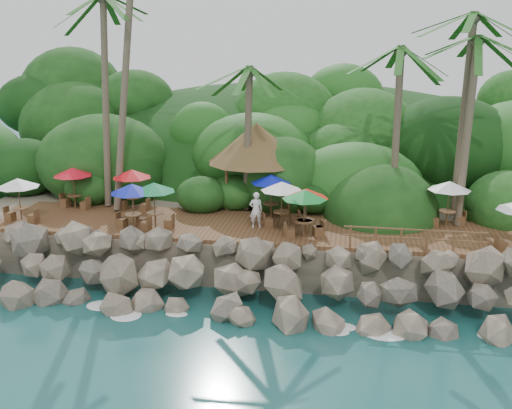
# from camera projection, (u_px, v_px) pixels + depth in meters

# --- Properties ---
(ground) EXTENTS (140.00, 140.00, 0.00)m
(ground) POSITION_uv_depth(u_px,v_px,m) (232.00, 323.00, 23.82)
(ground) COLOR #19514F
(ground) RESTS_ON ground
(land_base) EXTENTS (32.00, 25.20, 2.10)m
(land_base) POSITION_uv_depth(u_px,v_px,m) (281.00, 199.00, 38.74)
(land_base) COLOR gray
(land_base) RESTS_ON ground
(jungle_hill) EXTENTS (44.80, 28.00, 15.40)m
(jungle_hill) POSITION_uv_depth(u_px,v_px,m) (292.00, 187.00, 46.14)
(jungle_hill) COLOR #143811
(jungle_hill) RESTS_ON ground
(seawall) EXTENTS (29.00, 4.00, 2.30)m
(seawall) POSITION_uv_depth(u_px,v_px,m) (241.00, 278.00, 25.41)
(seawall) COLOR gray
(seawall) RESTS_ON ground
(terrace) EXTENTS (26.00, 5.00, 0.20)m
(terrace) POSITION_uv_depth(u_px,v_px,m) (256.00, 228.00, 28.93)
(terrace) COLOR brown
(terrace) RESTS_ON land_base
(jungle_foliage) EXTENTS (44.00, 16.00, 12.00)m
(jungle_foliage) POSITION_uv_depth(u_px,v_px,m) (279.00, 218.00, 38.07)
(jungle_foliage) COLOR #143811
(jungle_foliage) RESTS_ON ground
(foam_line) EXTENTS (25.20, 0.80, 0.06)m
(foam_line) POSITION_uv_depth(u_px,v_px,m) (233.00, 319.00, 24.10)
(foam_line) COLOR white
(foam_line) RESTS_ON ground
(palms) EXTENTS (24.72, 6.91, 15.14)m
(palms) POSITION_uv_depth(u_px,v_px,m) (297.00, 16.00, 28.47)
(palms) COLOR brown
(palms) RESTS_ON ground
(palapa) EXTENTS (5.36, 5.36, 4.60)m
(palapa) POSITION_uv_depth(u_px,v_px,m) (257.00, 143.00, 31.79)
(palapa) COLOR brown
(palapa) RESTS_ON ground
(dining_clusters) EXTENTS (25.69, 5.29, 2.27)m
(dining_clusters) POSITION_uv_depth(u_px,v_px,m) (234.00, 189.00, 28.45)
(dining_clusters) COLOR brown
(dining_clusters) RESTS_ON terrace
(railing) EXTENTS (6.10, 0.10, 1.00)m
(railing) POSITION_uv_depth(u_px,v_px,m) (414.00, 237.00, 25.33)
(railing) COLOR brown
(railing) RESTS_ON terrace
(waiter) EXTENTS (0.75, 0.59, 1.80)m
(waiter) POSITION_uv_depth(u_px,v_px,m) (256.00, 210.00, 28.38)
(waiter) COLOR white
(waiter) RESTS_ON terrace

